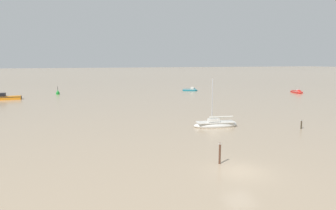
{
  "coord_description": "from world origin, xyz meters",
  "views": [
    {
      "loc": [
        -13.2,
        -19.76,
        8.73
      ],
      "look_at": [
        5.56,
        32.79,
        0.6
      ],
      "focal_mm": 32.22,
      "sensor_mm": 36.0,
      "label": 1
    }
  ],
  "objects_px": {
    "motorboat_moored_2": "(4,98)",
    "channel_buoy": "(58,93)",
    "motorboat_moored_1": "(298,92)",
    "sailboat_moored_0": "(216,124)",
    "mooring_post_near": "(301,124)",
    "motorboat_moored_0": "(192,90)",
    "mooring_post_left": "(220,154)"
  },
  "relations": [
    {
      "from": "sailboat_moored_0",
      "to": "motorboat_moored_2",
      "type": "xyz_separation_m",
      "value": [
        -31.76,
        41.72,
        0.06
      ]
    },
    {
      "from": "motorboat_moored_0",
      "to": "motorboat_moored_2",
      "type": "height_order",
      "value": "motorboat_moored_2"
    },
    {
      "from": "motorboat_moored_0",
      "to": "channel_buoy",
      "type": "distance_m",
      "value": 37.45
    },
    {
      "from": "motorboat_moored_0",
      "to": "mooring_post_near",
      "type": "xyz_separation_m",
      "value": [
        -7.21,
        -51.12,
        0.31
      ]
    },
    {
      "from": "motorboat_moored_1",
      "to": "sailboat_moored_0",
      "type": "bearing_deg",
      "value": -35.02
    },
    {
      "from": "motorboat_moored_1",
      "to": "motorboat_moored_2",
      "type": "relative_size",
      "value": 0.81
    },
    {
      "from": "mooring_post_near",
      "to": "channel_buoy",
      "type": "bearing_deg",
      "value": 118.97
    },
    {
      "from": "channel_buoy",
      "to": "mooring_post_near",
      "type": "relative_size",
      "value": 1.77
    },
    {
      "from": "motorboat_moored_2",
      "to": "channel_buoy",
      "type": "bearing_deg",
      "value": -146.49
    },
    {
      "from": "channel_buoy",
      "to": "motorboat_moored_0",
      "type": "bearing_deg",
      "value": -4.97
    },
    {
      "from": "sailboat_moored_0",
      "to": "motorboat_moored_0",
      "type": "xyz_separation_m",
      "value": [
        17.09,
        46.19,
        -0.04
      ]
    },
    {
      "from": "motorboat_moored_1",
      "to": "motorboat_moored_0",
      "type": "bearing_deg",
      "value": -102.99
    },
    {
      "from": "sailboat_moored_0",
      "to": "mooring_post_left",
      "type": "xyz_separation_m",
      "value": [
        -6.85,
        -13.32,
        0.58
      ]
    },
    {
      "from": "motorboat_moored_0",
      "to": "motorboat_moored_1",
      "type": "xyz_separation_m",
      "value": [
        25.02,
        -15.63,
        -0.03
      ]
    },
    {
      "from": "mooring_post_near",
      "to": "motorboat_moored_1",
      "type": "bearing_deg",
      "value": 47.76
    },
    {
      "from": "sailboat_moored_0",
      "to": "mooring_post_left",
      "type": "relative_size",
      "value": 3.32
    },
    {
      "from": "mooring_post_near",
      "to": "mooring_post_left",
      "type": "height_order",
      "value": "mooring_post_left"
    },
    {
      "from": "channel_buoy",
      "to": "mooring_post_near",
      "type": "xyz_separation_m",
      "value": [
        30.1,
        -54.37,
        0.11
      ]
    },
    {
      "from": "sailboat_moored_0",
      "to": "channel_buoy",
      "type": "height_order",
      "value": "sailboat_moored_0"
    },
    {
      "from": "motorboat_moored_1",
      "to": "mooring_post_near",
      "type": "xyz_separation_m",
      "value": [
        -32.22,
        -35.49,
        0.34
      ]
    },
    {
      "from": "motorboat_moored_1",
      "to": "channel_buoy",
      "type": "distance_m",
      "value": 65.12
    },
    {
      "from": "sailboat_moored_0",
      "to": "motorboat_moored_2",
      "type": "relative_size",
      "value": 1.09
    },
    {
      "from": "sailboat_moored_0",
      "to": "motorboat_moored_0",
      "type": "bearing_deg",
      "value": -100.78
    },
    {
      "from": "sailboat_moored_0",
      "to": "motorboat_moored_1",
      "type": "xyz_separation_m",
      "value": [
        42.1,
        30.56,
        -0.07
      ]
    },
    {
      "from": "sailboat_moored_0",
      "to": "mooring_post_near",
      "type": "bearing_deg",
      "value": 163.0
    },
    {
      "from": "motorboat_moored_1",
      "to": "mooring_post_left",
      "type": "xyz_separation_m",
      "value": [
        -48.95,
        -43.88,
        0.64
      ]
    },
    {
      "from": "sailboat_moored_0",
      "to": "mooring_post_left",
      "type": "distance_m",
      "value": 14.99
    },
    {
      "from": "motorboat_moored_2",
      "to": "mooring_post_left",
      "type": "relative_size",
      "value": 3.06
    },
    {
      "from": "channel_buoy",
      "to": "motorboat_moored_2",
      "type": "bearing_deg",
      "value": -146.22
    },
    {
      "from": "motorboat_moored_2",
      "to": "mooring_post_near",
      "type": "distance_m",
      "value": 62.53
    },
    {
      "from": "motorboat_moored_2",
      "to": "channel_buoy",
      "type": "distance_m",
      "value": 13.89
    },
    {
      "from": "motorboat_moored_0",
      "to": "motorboat_moored_2",
      "type": "bearing_deg",
      "value": -148.35
    }
  ]
}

